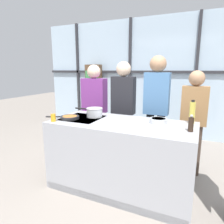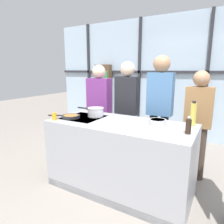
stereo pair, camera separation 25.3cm
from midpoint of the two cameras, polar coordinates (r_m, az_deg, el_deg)
The scene contains 15 objects.
ground_plane at distance 2.95m, azimuth -0.15°, elevation -20.65°, with size 18.00×18.00×0.00m, color gray.
back_window_wall at distance 4.91m, azimuth 12.38°, elevation 9.55°, with size 6.40×0.10×2.80m.
bookshelf at distance 5.42m, azimuth -6.58°, elevation 4.21°, with size 0.43×0.19×1.72m.
demo_island at distance 2.72m, azimuth -0.19°, elevation -12.43°, with size 1.85×0.85×0.93m.
spectator_far_left at distance 3.62m, azimuth -7.05°, elevation 1.78°, with size 0.44×0.23×1.67m.
spectator_center_left at distance 3.36m, azimuth 1.07°, elevation 1.97°, with size 0.39×0.24×1.72m.
spectator_center_right at distance 3.18m, azimuth 10.33°, elevation 2.29°, with size 0.38×0.25×1.80m.
spectator_far_right at distance 3.12m, azimuth 20.17°, elevation -1.15°, with size 0.36×0.22×1.58m.
frying_pan at distance 2.83m, azimuth -14.64°, elevation -1.51°, with size 0.44×0.27×0.04m.
saucepan at distance 2.87m, azimuth -7.58°, elevation -0.06°, with size 0.44×0.24×0.13m.
white_plate at distance 2.19m, azimuth 5.83°, elevation -5.50°, with size 0.27×0.27×0.01m, color white.
mixing_bowl at distance 2.55m, azimuth 10.37°, elevation -2.45°, with size 0.22×0.22×0.06m.
oil_bottle at distance 2.63m, azimuth 19.42°, elevation -0.16°, with size 0.07×0.07×0.30m.
pepper_grinder at distance 2.29m, azimuth 18.73°, elevation -3.29°, with size 0.06×0.06×0.19m.
juice_glass_near at distance 2.75m, azimuth -19.00°, elevation -1.57°, with size 0.06×0.06×0.10m, color orange.
Camera 1 is at (0.92, -2.32, 1.59)m, focal length 32.00 mm.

